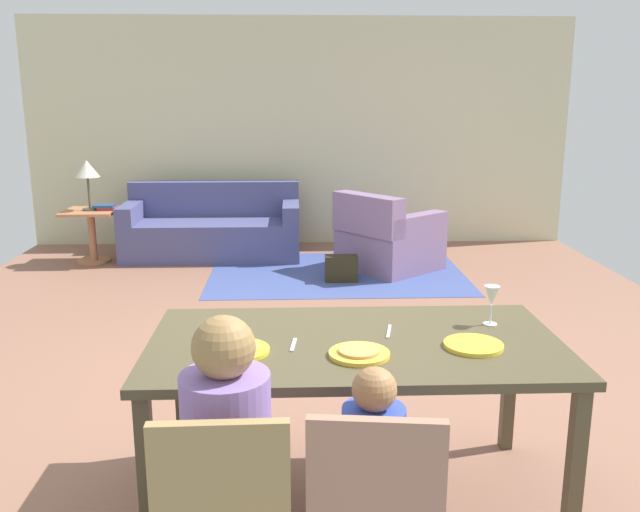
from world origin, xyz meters
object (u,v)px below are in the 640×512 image
dining_chair_child (375,511)px  table_lamp (87,171)px  plate_near_child (359,354)px  plate_near_man (239,350)px  handbag (341,269)px  dining_table (355,356)px  person_man (229,478)px  wine_glass (492,297)px  book_upper (104,206)px  couch (213,230)px  armchair (387,240)px  plate_near_woman (473,345)px  book_lower (109,208)px  side_table (92,228)px  person_child (372,496)px

dining_chair_child → table_lamp: table_lamp is taller
plate_near_child → plate_near_man: bearing=173.0°
dining_chair_child → handbag: bearing=87.3°
dining_table → person_man: size_ratio=1.61×
wine_glass → book_upper: 5.31m
plate_near_child → couch: couch is taller
armchair → table_lamp: table_lamp is taller
couch → table_lamp: 1.49m
couch → plate_near_woman: bearing=-71.2°
table_lamp → book_lower: 0.46m
book_upper → dining_table: bearing=-63.1°
plate_near_child → wine_glass: bearing=29.2°
plate_near_child → table_lamp: size_ratio=0.46×
book_upper → table_lamp: bearing=-173.5°
plate_near_man → book_lower: 5.03m
couch → book_upper: bearing=-168.0°
person_man → dining_chair_child: bearing=-19.9°
couch → book_lower: size_ratio=8.93×
dining_chair_child → handbag: (0.21, 4.50, -0.36)m
wine_glass → couch: bearing=111.5°
plate_near_child → side_table: (-2.47, 4.74, -0.39)m
plate_near_woman → person_child: (-0.49, -0.56, -0.34)m
armchair → side_table: (-3.18, 0.43, 0.06)m
dining_chair_child → armchair: 5.02m
handbag → armchair: bearing=42.5°
person_child → dining_table: bearing=90.3°
side_table → wine_glass: bearing=-54.6°
couch → book_upper: size_ratio=8.93×
armchair → book_upper: 3.08m
dining_table → armchair: 4.21m
dining_chair_child → table_lamp: 5.95m
side_table → book_upper: (0.15, 0.02, 0.24)m
plate_near_woman → side_table: (-2.96, 4.66, -0.39)m
couch → book_upper: (-1.14, -0.24, 0.32)m
plate_near_woman → plate_near_man: bearing=-178.8°
dining_chair_child → book_lower: dining_chair_child is taller
dining_table → couch: (-1.19, 4.82, -0.39)m
dining_table → person_child: size_ratio=1.93×
side_table → plate_near_woman: bearing=-57.5°
plate_near_child → wine_glass: (0.64, 0.36, 0.12)m
plate_near_man → dining_chair_child: size_ratio=0.29×
plate_near_woman → person_man: (-0.98, -0.56, -0.26)m
person_man → side_table: person_man is taller
wine_glass → person_child: (-0.64, -0.84, -0.46)m
book_lower → book_upper: size_ratio=1.00×
dining_table → side_table: 5.20m
wine_glass → table_lamp: size_ratio=0.34×
plate_near_woman → person_child: person_child is taller
wine_glass → couch: 5.02m
plate_near_man → couch: couch is taller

